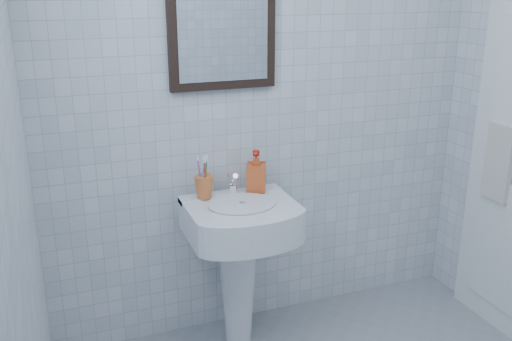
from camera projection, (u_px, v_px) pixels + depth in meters
name	position (u px, v px, depth m)	size (l,w,h in m)	color
wall_back	(267.00, 83.00, 2.73)	(2.20, 0.02, 2.50)	silver
wall_left	(14.00, 196.00, 1.29)	(0.02, 2.40, 2.50)	silver
washbasin	(239.00, 249.00, 2.69)	(0.50, 0.36, 0.76)	white
faucet	(232.00, 185.00, 2.68)	(0.05, 0.10, 0.12)	white
toothbrush_cup	(204.00, 187.00, 2.63)	(0.09, 0.09, 0.11)	orange
soap_dispenser	(256.00, 171.00, 2.71)	(0.09, 0.09, 0.20)	#C13812
wall_mirror	(222.00, 20.00, 2.54)	(0.50, 0.04, 0.62)	black
towel_ring	(507.00, 127.00, 2.74)	(0.18, 0.18, 0.01)	white
hand_towel	(499.00, 163.00, 2.79)	(0.03, 0.16, 0.38)	beige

